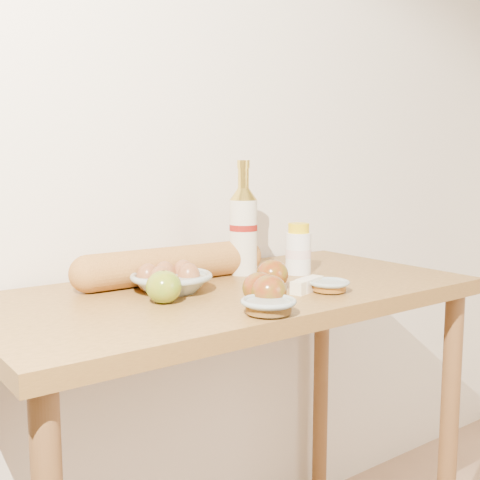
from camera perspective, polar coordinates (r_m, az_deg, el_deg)
name	(u,v)px	position (r m, az deg, el deg)	size (l,w,h in m)	color
back_wall	(163,127)	(1.72, -7.28, 10.62)	(3.50, 0.02, 2.60)	white
table	(233,336)	(1.50, -0.69, -9.13)	(1.20, 0.60, 0.90)	olive
bourbon_bottle	(243,228)	(1.62, 0.32, 1.12)	(0.10, 0.10, 0.31)	beige
cream_bottle	(298,250)	(1.64, 5.55, -0.99)	(0.09, 0.09, 0.14)	white
egg_bowl	(171,280)	(1.43, -6.59, -3.78)	(0.21, 0.21, 0.07)	#97A59F
baguette	(173,264)	(1.54, -6.36, -2.29)	(0.54, 0.10, 0.09)	#C2833B
apple_yellowgreen	(164,287)	(1.31, -7.24, -4.43)	(0.10, 0.10, 0.07)	olive
apple_redgreen_front	(269,291)	(1.27, 2.77, -4.87)	(0.09, 0.09, 0.07)	maroon
apple_redgreen_right	(272,274)	(1.45, 3.09, -3.27)	(0.10, 0.10, 0.07)	#99080D
sugar_bowl	(268,306)	(1.21, 2.72, -6.29)	(0.15, 0.15, 0.03)	#93A09C
syrup_bowl	(329,286)	(1.43, 8.46, -4.33)	(0.10, 0.10, 0.03)	#94A29C
butter_stick	(307,285)	(1.43, 6.37, -4.26)	(0.11, 0.06, 0.03)	#F5EABE
apple_extra	(260,288)	(1.30, 1.88, -4.56)	(0.09, 0.09, 0.07)	maroon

